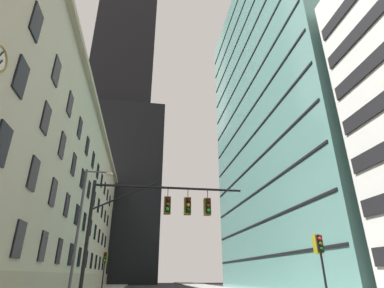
% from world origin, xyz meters
% --- Properties ---
extents(station_building, '(17.55, 70.73, 23.65)m').
position_xyz_m(station_building, '(-19.44, 29.36, 11.81)').
color(station_building, '#BCAF93').
rests_on(station_building, ground).
extents(dark_skyscraper, '(27.84, 27.84, 228.41)m').
position_xyz_m(dark_skyscraper, '(-13.47, 74.72, 66.50)').
color(dark_skyscraper, black).
rests_on(dark_skyscraper, ground).
extents(glass_office_midrise, '(19.04, 36.63, 51.90)m').
position_xyz_m(glass_office_midrise, '(20.47, 25.47, 25.95)').
color(glass_office_midrise, slate).
rests_on(glass_office_midrise, ground).
extents(traffic_signal_mast, '(9.15, 0.63, 7.06)m').
position_xyz_m(traffic_signal_mast, '(-2.52, 5.40, 5.28)').
color(traffic_signal_mast, black).
rests_on(traffic_signal_mast, sidewalk_left).
extents(traffic_light_near_right, '(0.40, 0.63, 3.97)m').
position_xyz_m(traffic_light_near_right, '(6.49, 4.02, 3.34)').
color(traffic_light_near_right, black).
rests_on(traffic_light_near_right, sidewalk_right).
extents(traffic_light_far_left, '(0.40, 0.63, 3.97)m').
position_xyz_m(traffic_light_far_left, '(-7.06, 20.62, 3.35)').
color(traffic_light_far_left, black).
rests_on(traffic_light_far_left, sidewalk_left).
extents(street_lamppost, '(1.97, 0.32, 8.86)m').
position_xyz_m(street_lamppost, '(-7.54, 9.04, 5.30)').
color(street_lamppost, '#47474C').
rests_on(street_lamppost, sidewalk_left).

